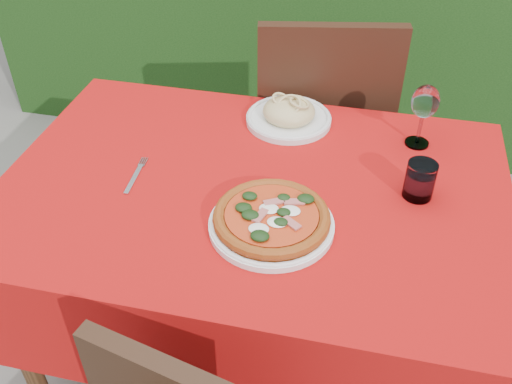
% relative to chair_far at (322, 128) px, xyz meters
% --- Properties ---
extents(ground, '(60.00, 60.00, 0.00)m').
position_rel_chair_far_xyz_m(ground, '(-0.11, -0.60, -0.56)').
color(ground, '#68635E').
rests_on(ground, ground).
extents(dining_table, '(1.26, 0.86, 0.75)m').
position_rel_chair_far_xyz_m(dining_table, '(-0.11, -0.60, 0.04)').
color(dining_table, '#4A2C17').
rests_on(dining_table, ground).
extents(chair_far, '(0.52, 0.52, 0.97)m').
position_rel_chair_far_xyz_m(chair_far, '(0.00, 0.00, 0.00)').
color(chair_far, black).
rests_on(chair_far, ground).
extents(pizza_plate, '(0.28, 0.28, 0.05)m').
position_rel_chair_far_xyz_m(pizza_plate, '(-0.03, -0.75, 0.22)').
color(pizza_plate, white).
rests_on(pizza_plate, dining_table).
extents(pasta_plate, '(0.24, 0.24, 0.07)m').
position_rel_chair_far_xyz_m(pasta_plate, '(-0.07, -0.29, 0.22)').
color(pasta_plate, silver).
rests_on(pasta_plate, dining_table).
extents(water_glass, '(0.07, 0.07, 0.09)m').
position_rel_chair_far_xyz_m(water_glass, '(0.29, -0.55, 0.23)').
color(water_glass, silver).
rests_on(water_glass, dining_table).
extents(wine_glass, '(0.07, 0.07, 0.18)m').
position_rel_chair_far_xyz_m(wine_glass, '(0.29, -0.33, 0.32)').
color(wine_glass, silver).
rests_on(wine_glass, dining_table).
extents(fork, '(0.03, 0.17, 0.00)m').
position_rel_chair_far_xyz_m(fork, '(-0.40, -0.65, 0.19)').
color(fork, silver).
rests_on(fork, dining_table).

